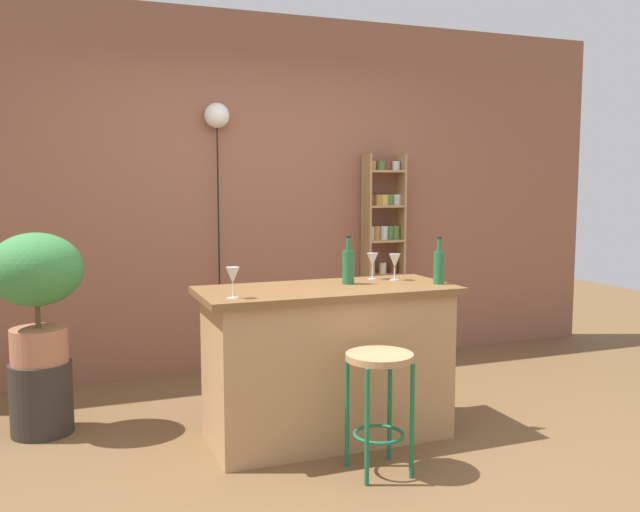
# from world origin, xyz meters

# --- Properties ---
(ground) EXTENTS (12.00, 12.00, 0.00)m
(ground) POSITION_xyz_m (0.00, 0.00, 0.00)
(ground) COLOR brown
(back_wall) EXTENTS (6.40, 0.10, 2.80)m
(back_wall) POSITION_xyz_m (0.00, 1.95, 1.40)
(back_wall) COLOR #8C5642
(back_wall) RESTS_ON ground
(kitchen_counter) EXTENTS (1.49, 0.65, 0.89)m
(kitchen_counter) POSITION_xyz_m (0.00, 0.30, 0.45)
(kitchen_counter) COLOR tan
(kitchen_counter) RESTS_ON ground
(bar_stool) EXTENTS (0.35, 0.35, 0.63)m
(bar_stool) POSITION_xyz_m (0.07, -0.26, 0.47)
(bar_stool) COLOR #196642
(bar_stool) RESTS_ON ground
(spice_shelf) EXTENTS (0.33, 0.18, 1.73)m
(spice_shelf) POSITION_xyz_m (1.09, 1.79, 0.91)
(spice_shelf) COLOR #A87F51
(spice_shelf) RESTS_ON ground
(plant_stool) EXTENTS (0.36, 0.36, 0.43)m
(plant_stool) POSITION_xyz_m (-1.57, 0.96, 0.22)
(plant_stool) COLOR #2D2823
(plant_stool) RESTS_ON ground
(potted_plant) EXTENTS (0.54, 0.49, 0.77)m
(potted_plant) POSITION_xyz_m (-1.57, 0.96, 0.91)
(potted_plant) COLOR #A86B4C
(potted_plant) RESTS_ON plant_stool
(bottle_soda_blue) EXTENTS (0.07, 0.07, 0.29)m
(bottle_soda_blue) POSITION_xyz_m (0.16, 0.37, 1.00)
(bottle_soda_blue) COLOR #236638
(bottle_soda_blue) RESTS_ON kitchen_counter
(bottle_wine_red) EXTENTS (0.06, 0.06, 0.28)m
(bottle_wine_red) POSITION_xyz_m (0.67, 0.18, 1.00)
(bottle_wine_red) COLOR #236638
(bottle_wine_red) RESTS_ON kitchen_counter
(wine_glass_left) EXTENTS (0.07, 0.07, 0.16)m
(wine_glass_left) POSITION_xyz_m (0.49, 0.41, 1.01)
(wine_glass_left) COLOR silver
(wine_glass_left) RESTS_ON kitchen_counter
(wine_glass_center) EXTENTS (0.07, 0.07, 0.16)m
(wine_glass_center) POSITION_xyz_m (0.38, 0.50, 1.01)
(wine_glass_center) COLOR silver
(wine_glass_center) RESTS_ON kitchen_counter
(wine_glass_right) EXTENTS (0.07, 0.07, 0.16)m
(wine_glass_right) POSITION_xyz_m (-0.60, 0.12, 1.01)
(wine_glass_right) COLOR silver
(wine_glass_right) RESTS_ON kitchen_counter
(pendant_globe_light) EXTENTS (0.19, 0.19, 2.09)m
(pendant_globe_light) POSITION_xyz_m (-0.29, 1.84, 1.96)
(pendant_globe_light) COLOR black
(pendant_globe_light) RESTS_ON ground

